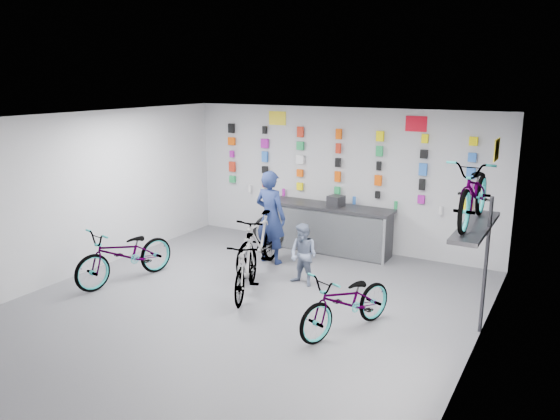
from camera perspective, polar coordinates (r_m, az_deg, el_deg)
The scene contains 20 objects.
floor at distance 8.78m, azimuth -4.67°, elevation -10.54°, with size 8.00×8.00×0.00m, color #535459.
ceiling at distance 8.03m, azimuth -5.09°, elevation 9.38°, with size 8.00×8.00×0.00m, color white.
wall_back at distance 11.72m, azimuth 6.17°, elevation 3.31°, with size 7.00×7.00×0.00m, color #B4B4B6.
wall_left at distance 10.61m, azimuth -20.73°, elevation 1.39°, with size 8.00×8.00×0.00m, color #B4B4B6.
wall_right at distance 7.01m, azimuth 19.63°, elevation -4.54°, with size 8.00×8.00×0.00m, color #B4B4B6.
counter at distance 11.54m, azimuth 5.14°, elevation -2.00°, with size 2.70×0.66×1.00m.
merch_wall at distance 11.62m, azimuth 5.96°, elevation 4.80°, with size 5.57×0.08×1.56m.
wall_bracket at distance 8.18m, azimuth 19.92°, elevation -2.25°, with size 0.39×1.90×2.00m.
sign_left at distance 12.21m, azimuth -0.28°, elevation 9.58°, with size 0.42×0.02×0.30m, color yellow.
sign_right at distance 11.02m, azimuth 14.04°, elevation 8.73°, with size 0.42×0.02×0.30m, color red.
sign_side at distance 7.94m, azimuth 21.70°, elevation 5.88°, with size 0.02×0.40×0.30m, color yellow.
bike_left at distance 10.18m, azimuth -15.84°, elevation -4.45°, with size 0.69×1.97×1.04m, color gray.
bike_center at distance 9.21m, azimuth -3.55°, elevation -5.96°, with size 0.47×1.67×1.01m, color gray.
bike_right at distance 7.98m, azimuth 7.03°, elevation -9.49°, with size 0.62×1.78×0.94m, color gray.
bike_service at distance 10.40m, azimuth -2.21°, elevation -3.34°, with size 0.52×1.83×1.10m, color gray.
bike_wall at distance 8.06m, azimuth 19.71°, elevation 1.84°, with size 0.63×1.80×0.95m, color gray.
clerk at distance 10.71m, azimuth -1.00°, elevation -0.75°, with size 0.68×0.44×1.85m, color navy.
customer at distance 9.63m, azimuth 2.46°, elevation -4.71°, with size 0.54×0.42×1.12m, color slate.
spare_wheel at distance 11.81m, azimuth -1.15°, elevation -2.29°, with size 0.76×0.51×0.71m.
register at distance 11.34m, azimuth 5.87°, elevation 0.95°, with size 0.28×0.30×0.22m, color black.
Camera 1 is at (4.53, -6.61, 3.60)m, focal length 35.00 mm.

